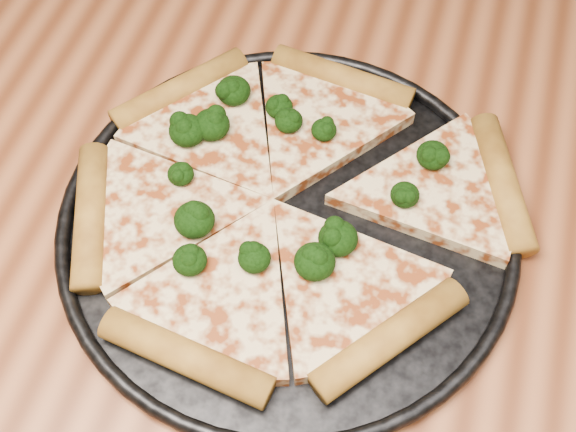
# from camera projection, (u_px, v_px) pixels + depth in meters

# --- Properties ---
(dining_table) EXTENTS (1.20, 0.90, 0.75)m
(dining_table) POSITION_uv_depth(u_px,v_px,m) (238.00, 312.00, 0.68)
(dining_table) COLOR brown
(dining_table) RESTS_ON ground
(pizza_pan) EXTENTS (0.38, 0.38, 0.02)m
(pizza_pan) POSITION_uv_depth(u_px,v_px,m) (288.00, 221.00, 0.61)
(pizza_pan) COLOR black
(pizza_pan) RESTS_ON dining_table
(pizza) EXTENTS (0.39, 0.34, 0.03)m
(pizza) POSITION_uv_depth(u_px,v_px,m) (282.00, 200.00, 0.61)
(pizza) COLOR #DFC088
(pizza) RESTS_ON pizza_pan
(broccoli_florets) EXTENTS (0.24, 0.20, 0.02)m
(broccoli_florets) POSITION_uv_depth(u_px,v_px,m) (266.00, 177.00, 0.61)
(broccoli_florets) COLOR black
(broccoli_florets) RESTS_ON pizza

